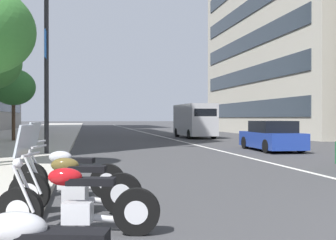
{
  "coord_description": "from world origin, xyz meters",
  "views": [
    {
      "loc": [
        -3.18,
        6.3,
        1.56
      ],
      "look_at": [
        14.0,
        2.78,
        1.48
      ],
      "focal_mm": 43.17,
      "sensor_mm": 36.0,
      "label": 1
    }
  ],
  "objects_px": {
    "motorcycle_far_end_row": "(73,186)",
    "delivery_van_ahead": "(194,120)",
    "street_lamp_with_banners": "(54,25)",
    "street_tree_mid_sidewalk": "(13,87)",
    "motorcycle_second_in_row": "(74,202)",
    "motorcycle_by_sign_pole": "(68,176)",
    "car_lead_in_lane": "(272,137)"
  },
  "relations": [
    {
      "from": "car_lead_in_lane",
      "to": "delivery_van_ahead",
      "type": "relative_size",
      "value": 0.76
    },
    {
      "from": "motorcycle_second_in_row",
      "to": "motorcycle_far_end_row",
      "type": "xyz_separation_m",
      "value": [
        1.2,
        0.06,
        0.01
      ]
    },
    {
      "from": "motorcycle_far_end_row",
      "to": "street_tree_mid_sidewalk",
      "type": "relative_size",
      "value": 0.47
    },
    {
      "from": "motorcycle_by_sign_pole",
      "to": "car_lead_in_lane",
      "type": "height_order",
      "value": "car_lead_in_lane"
    },
    {
      "from": "motorcycle_by_sign_pole",
      "to": "delivery_van_ahead",
      "type": "bearing_deg",
      "value": -93.1
    },
    {
      "from": "motorcycle_second_in_row",
      "to": "street_lamp_with_banners",
      "type": "bearing_deg",
      "value": -71.26
    },
    {
      "from": "motorcycle_by_sign_pole",
      "to": "street_tree_mid_sidewalk",
      "type": "distance_m",
      "value": 19.48
    },
    {
      "from": "motorcycle_second_in_row",
      "to": "motorcycle_far_end_row",
      "type": "bearing_deg",
      "value": -74.01
    },
    {
      "from": "motorcycle_by_sign_pole",
      "to": "delivery_van_ahead",
      "type": "height_order",
      "value": "delivery_van_ahead"
    },
    {
      "from": "motorcycle_second_in_row",
      "to": "motorcycle_by_sign_pole",
      "type": "xyz_separation_m",
      "value": [
        2.56,
        0.19,
        -0.01
      ]
    },
    {
      "from": "delivery_van_ahead",
      "to": "street_tree_mid_sidewalk",
      "type": "xyz_separation_m",
      "value": [
        -3.97,
        12.91,
        2.1
      ]
    },
    {
      "from": "car_lead_in_lane",
      "to": "street_lamp_with_banners",
      "type": "distance_m",
      "value": 11.02
    },
    {
      "from": "motorcycle_far_end_row",
      "to": "motorcycle_by_sign_pole",
      "type": "distance_m",
      "value": 1.37
    },
    {
      "from": "motorcycle_far_end_row",
      "to": "car_lead_in_lane",
      "type": "bearing_deg",
      "value": -114.08
    },
    {
      "from": "car_lead_in_lane",
      "to": "motorcycle_by_sign_pole",
      "type": "bearing_deg",
      "value": 139.44
    },
    {
      "from": "car_lead_in_lane",
      "to": "delivery_van_ahead",
      "type": "bearing_deg",
      "value": 3.39
    },
    {
      "from": "motorcycle_by_sign_pole",
      "to": "car_lead_in_lane",
      "type": "distance_m",
      "value": 13.35
    },
    {
      "from": "car_lead_in_lane",
      "to": "street_tree_mid_sidewalk",
      "type": "bearing_deg",
      "value": 57.92
    },
    {
      "from": "motorcycle_far_end_row",
      "to": "delivery_van_ahead",
      "type": "distance_m",
      "value": 25.65
    },
    {
      "from": "street_lamp_with_banners",
      "to": "street_tree_mid_sidewalk",
      "type": "bearing_deg",
      "value": 17.85
    },
    {
      "from": "street_lamp_with_banners",
      "to": "motorcycle_second_in_row",
      "type": "bearing_deg",
      "value": -174.57
    },
    {
      "from": "car_lead_in_lane",
      "to": "street_lamp_with_banners",
      "type": "height_order",
      "value": "street_lamp_with_banners"
    },
    {
      "from": "motorcycle_by_sign_pole",
      "to": "street_lamp_with_banners",
      "type": "bearing_deg",
      "value": -66.2
    },
    {
      "from": "motorcycle_second_in_row",
      "to": "street_lamp_with_banners",
      "type": "distance_m",
      "value": 12.38
    },
    {
      "from": "motorcycle_second_in_row",
      "to": "street_lamp_with_banners",
      "type": "xyz_separation_m",
      "value": [
        11.34,
        1.08,
        4.86
      ]
    },
    {
      "from": "motorcycle_by_sign_pole",
      "to": "car_lead_in_lane",
      "type": "relative_size",
      "value": 0.51
    },
    {
      "from": "motorcycle_far_end_row",
      "to": "car_lead_in_lane",
      "type": "xyz_separation_m",
      "value": [
        11.16,
        -8.93,
        0.22
      ]
    },
    {
      "from": "motorcycle_second_in_row",
      "to": "street_tree_mid_sidewalk",
      "type": "xyz_separation_m",
      "value": [
        21.35,
        4.3,
        3.07
      ]
    },
    {
      "from": "motorcycle_far_end_row",
      "to": "motorcycle_by_sign_pole",
      "type": "bearing_deg",
      "value": -69.63
    },
    {
      "from": "motorcycle_second_in_row",
      "to": "car_lead_in_lane",
      "type": "height_order",
      "value": "motorcycle_second_in_row"
    },
    {
      "from": "motorcycle_far_end_row",
      "to": "street_lamp_with_banners",
      "type": "height_order",
      "value": "street_lamp_with_banners"
    },
    {
      "from": "street_lamp_with_banners",
      "to": "car_lead_in_lane",
      "type": "bearing_deg",
      "value": -84.16
    }
  ]
}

